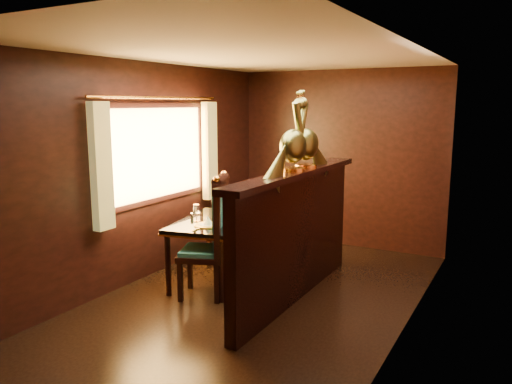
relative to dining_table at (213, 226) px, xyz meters
The scene contains 8 objects.
ground 1.01m from the dining_table, 23.35° to the right, with size 5.00×5.00×0.00m, color black.
room_shell 1.15m from the dining_table, 24.83° to the right, with size 3.04×5.04×2.52m.
partition 1.03m from the dining_table, ahead, with size 0.26×2.70×1.36m.
dining_table is the anchor object (origin of this frame).
chair_left 0.46m from the dining_table, 55.85° to the right, with size 0.62×0.64×1.33m.
chair_right 1.03m from the dining_table, 48.37° to the left, with size 0.46×0.49×1.23m.
peacock_left 1.51m from the dining_table, ahead, with size 0.25×0.67×0.80m, color #18492B, non-canonical shape.
peacock_right 1.52m from the dining_table, 11.97° to the left, with size 0.25×0.66×0.79m, color #18492B, non-canonical shape.
Camera 1 is at (2.39, -4.28, 2.03)m, focal length 35.00 mm.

